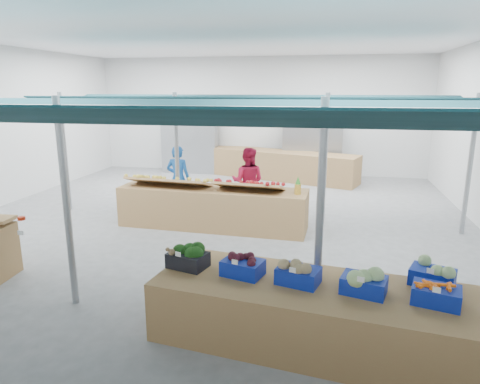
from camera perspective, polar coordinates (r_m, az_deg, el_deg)
The scene contains 22 objects.
floor at distance 10.00m, azimuth -3.70°, elevation -4.35°, with size 13.00×13.00×0.00m, color slate.
hall at distance 10.91m, azimuth -1.88°, elevation 11.34°, with size 13.00×13.00×13.00m.
pole_grid at distance 7.73m, azimuth -1.97°, elevation 4.16°, with size 10.00×4.60×3.00m.
awnings at distance 7.63m, azimuth -2.03°, elevation 11.34°, with size 9.50×7.08×0.30m.
back_shelving_left at distance 16.12m, azimuth -6.70°, elevation 6.14°, with size 2.00×0.50×2.00m, color #B23F33.
back_shelving_right at distance 15.31m, azimuth 9.58°, elevation 5.65°, with size 2.00×0.50×2.00m, color #B23F33.
veg_counter at distance 5.54m, azimuth 9.93°, elevation -15.80°, with size 3.96×1.32×0.77m, color olive.
fruit_counter at distance 9.71m, azimuth -3.66°, elevation -2.10°, with size 4.24×1.01×0.91m, color olive.
far_counter at distance 14.96m, azimuth 5.39°, elevation 3.60°, with size 5.38×1.08×0.97m, color olive.
vendor_left at distance 10.99m, azimuth -8.22°, elevation 1.77°, with size 0.62×0.41×1.70m, color #1955A5.
vendor_right at distance 10.52m, azimuth 1.04°, elevation 1.37°, with size 0.82×0.64×1.70m, color #AF1539.
crate_broccoli at distance 5.77m, azimuth -6.97°, elevation -8.44°, with size 0.57×0.47×0.35m.
crate_beets at distance 5.50m, azimuth 0.37°, elevation -9.74°, with size 0.57×0.47×0.29m.
crate_celeriac at distance 5.33m, azimuth 7.79°, elevation -10.54°, with size 0.57×0.47×0.31m.
crate_cabbage at distance 5.25m, azimuth 16.22°, elevation -11.23°, with size 0.57×0.47×0.35m.
crate_carrots at distance 5.30m, azimuth 24.70°, elevation -12.27°, with size 0.57×0.47×0.29m.
sparrow at distance 5.70m, azimuth -9.20°, elevation -7.83°, with size 0.12×0.09×0.11m.
pole_ribbon at distance 7.55m, azimuth -27.13°, elevation -3.31°, with size 0.12×0.12×0.28m.
apple_heap_yellow at distance 9.81m, azimuth -9.53°, elevation 1.64°, with size 1.95×0.84×0.27m.
apple_heap_red at distance 9.24m, azimuth 1.17°, elevation 1.08°, with size 1.55×0.81×0.27m.
pineapple at distance 9.07m, azimuth 7.72°, elevation 0.81°, with size 0.14×0.14×0.39m.
crate_extra at distance 5.74m, azimuth 24.31°, elevation -9.85°, with size 0.59×0.51×0.32m.
Camera 1 is at (2.56, -9.16, 3.09)m, focal length 32.00 mm.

